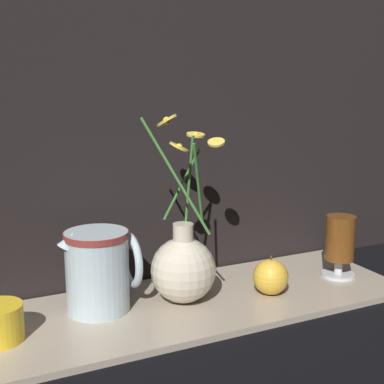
{
  "coord_description": "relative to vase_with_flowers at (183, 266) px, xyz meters",
  "views": [
    {
      "loc": [
        -0.42,
        -0.86,
        0.42
      ],
      "look_at": [
        -0.01,
        0.0,
        0.22
      ],
      "focal_mm": 50.0,
      "sensor_mm": 36.0,
      "label": 1
    }
  ],
  "objects": [
    {
      "name": "ground_plane",
      "position": [
        0.02,
        -0.01,
        -0.08
      ],
      "size": [
        6.0,
        6.0,
        0.0
      ],
      "primitive_type": "plane",
      "color": "black"
    },
    {
      "name": "shelf",
      "position": [
        0.02,
        -0.01,
        -0.07
      ],
      "size": [
        0.84,
        0.29,
        0.01
      ],
      "color": "tan",
      "rests_on": "ground_plane"
    },
    {
      "name": "backdrop_wall",
      "position": [
        0.02,
        0.15,
        0.47
      ],
      "size": [
        1.34,
        0.02,
        1.1
      ],
      "color": "black",
      "rests_on": "ground_plane"
    },
    {
      "name": "vase_with_flowers",
      "position": [
        0.0,
        0.0,
        0.0
      ],
      "size": [
        0.16,
        0.21,
        0.36
      ],
      "color": "beige",
      "rests_on": "shelf"
    },
    {
      "name": "ceramic_pitcher",
      "position": [
        -0.15,
        0.03,
        0.01
      ],
      "size": [
        0.14,
        0.12,
        0.16
      ],
      "color": "silver",
      "rests_on": "shelf"
    },
    {
      "name": "tea_glass",
      "position": [
        0.36,
        -0.02,
        0.01
      ],
      "size": [
        0.07,
        0.07,
        0.13
      ],
      "color": "silver",
      "rests_on": "shelf"
    },
    {
      "name": "orange_fruit",
      "position": [
        0.17,
        -0.04,
        -0.03
      ],
      "size": [
        0.07,
        0.07,
        0.08
      ],
      "color": "gold",
      "rests_on": "shelf"
    }
  ]
}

